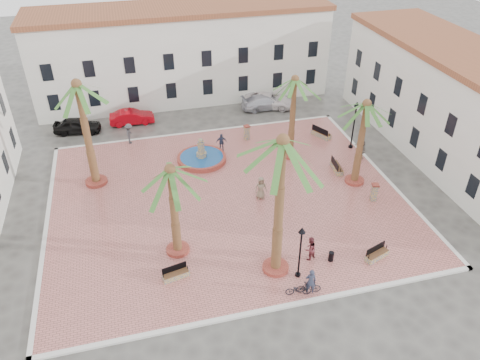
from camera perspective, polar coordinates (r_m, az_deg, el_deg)
The scene contains 36 objects.
ground at distance 35.49m, azimuth -1.56°, elevation -2.37°, with size 120.00×120.00×0.00m, color #56544F.
plaza at distance 35.44m, azimuth -1.57°, elevation -2.27°, with size 26.00×22.00×0.15m, color #C16B64.
kerb_n at distance 44.62m, azimuth -4.83°, elevation 5.84°, with size 26.30×0.30×0.16m, color silver.
kerb_s at distance 27.62m, azimuth 3.87°, elevation -15.42°, with size 26.30×0.30×0.16m, color silver.
kerb_e at distance 39.85m, azimuth 16.95°, elevation 0.61°, with size 0.30×22.30×0.16m, color silver.
kerb_w at distance 35.53m, azimuth -22.52°, elevation -5.21°, with size 0.30×22.30×0.16m, color silver.
building_north at distance 50.97m, azimuth -7.00°, elevation 15.11°, with size 30.40×7.40×9.50m.
building_east at distance 43.08m, azimuth 24.80°, elevation 8.23°, with size 7.40×26.40×9.00m.
fountain at distance 39.86m, azimuth -4.70°, elevation 2.75°, with size 4.15×4.15×2.14m.
palm_nw at distance 35.34m, azimuth -19.05°, elevation 9.62°, with size 5.53×5.53×8.68m.
palm_sw at distance 27.72m, azimuth -8.40°, elevation -0.06°, with size 4.94×4.94×6.64m.
palm_s at distance 24.71m, azimuth 5.15°, elevation 2.92°, with size 5.33×5.33×9.49m.
palm_e at distance 35.39m, azimuth 15.03°, elevation 7.82°, with size 4.88×4.88×7.08m.
palm_ne at distance 37.95m, azimuth 6.66°, elevation 11.06°, with size 4.62×4.62×7.34m.
bench_s at distance 29.21m, azimuth -7.84°, elevation -11.36°, with size 1.72×0.85×0.87m.
bench_se at distance 31.42m, azimuth 16.35°, elevation -8.74°, with size 1.80×1.07×0.91m.
bench_e at distance 39.21m, azimuth 11.69°, elevation 1.50°, with size 0.76×1.89×0.97m.
bench_ne at distance 44.02m, azimuth 9.85°, elevation 5.55°, with size 1.43×2.01×1.03m.
lamppost_s at distance 27.69m, azimuth 7.43°, elevation -7.70°, with size 0.41×0.41×3.81m.
lamppost_e at distance 41.57m, azimuth 13.84°, elevation 7.47°, with size 0.48×0.48×4.42m.
bollard_se at distance 29.98m, azimuth 4.51°, elevation -8.38°, with size 0.55×0.55×1.40m.
bollard_n at distance 42.75m, azimuth 0.83°, elevation 5.84°, with size 0.61×0.61×1.39m.
bollard_e at distance 36.12m, azimuth 16.04°, elevation -1.41°, with size 0.62×0.62×1.43m.
litter_bin at distance 30.52m, azimuth 11.04°, elevation -9.12°, with size 0.34×0.34×0.66m, color black.
cyclist_a at distance 27.97m, azimuth 8.61°, elevation -12.12°, with size 0.65×0.42×1.77m, color #2C3045.
bicycle_a at distance 28.11m, azimuth 7.14°, elevation -13.11°, with size 0.53×1.53×0.80m, color black.
cyclist_b at distance 30.07m, azimuth 8.54°, elevation -8.25°, with size 0.82×0.64×1.69m, color maroon.
bicycle_b at distance 28.27m, azimuth 8.37°, elevation -12.78°, with size 0.41×1.47×0.88m, color black.
pedestrian_fountain_a at distance 34.88m, azimuth 2.55°, elevation -0.97°, with size 0.89×0.58×1.83m, color #7B6954.
pedestrian_fountain_b at distance 40.98m, azimuth -2.29°, elevation 4.63°, with size 0.95×0.40×1.63m, color #343C54.
pedestrian_north at distance 43.17m, azimuth -13.33°, elevation 5.52°, with size 1.23×0.71×1.91m, color #454449.
pedestrian_east at distance 41.13m, azimuth 14.57°, elevation 3.69°, with size 1.63×0.52×1.75m, color slate.
car_black at distance 46.82m, azimuth -19.23°, elevation 6.29°, with size 1.73×4.30×1.46m, color black.
car_red at distance 47.11m, azimuth -13.04°, elevation 7.49°, with size 1.48×4.25×1.40m, color #B80410.
car_silver at distance 49.05m, azimuth 3.14°, elevation 9.46°, with size 2.03×4.99×1.45m, color silver.
car_white at distance 49.44m, azimuth 3.57°, elevation 9.65°, with size 2.41×5.22×1.45m, color white.
Camera 1 is at (-6.25, -27.91, 21.00)m, focal length 35.00 mm.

